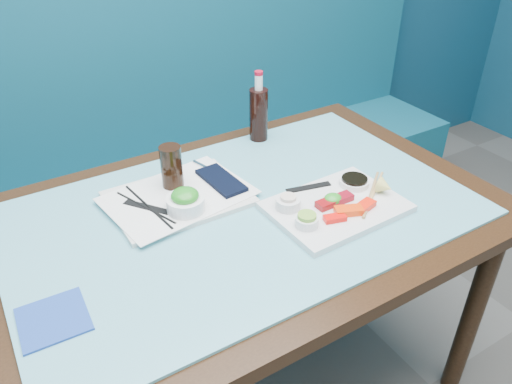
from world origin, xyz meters
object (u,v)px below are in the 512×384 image
booth_bench (147,187)px  seaweed_bowl (186,204)px  cola_bottle_body (259,115)px  serving_tray (178,198)px  blue_napkin (53,319)px  sashimi_plate (336,207)px  cola_glass (172,167)px  dining_table (243,236)px

booth_bench → seaweed_bowl: bearing=-100.1°
cola_bottle_body → booth_bench: bearing=117.4°
serving_tray → seaweed_bowl: 0.08m
booth_bench → blue_napkin: booth_bench is taller
serving_tray → cola_bottle_body: bearing=27.7°
seaweed_bowl → sashimi_plate: bearing=-28.2°
cola_glass → blue_napkin: (-0.41, -0.33, -0.07)m
dining_table → blue_napkin: (-0.53, -0.14, 0.09)m
sashimi_plate → dining_table: bearing=146.9°
serving_tray → cola_bottle_body: size_ratio=2.08×
booth_bench → cola_glass: booth_bench is taller
booth_bench → sashimi_plate: size_ratio=8.48×
sashimi_plate → serving_tray: size_ratio=0.97×
sashimi_plate → seaweed_bowl: seaweed_bowl is taller
sashimi_plate → cola_glass: bearing=134.4°
cola_bottle_body → seaweed_bowl: bearing=-144.9°
seaweed_bowl → blue_napkin: bearing=-153.2°
cola_glass → booth_bench: bearing=79.6°
serving_tray → cola_bottle_body: cola_bottle_body is taller
cola_bottle_body → sashimi_plate: bearing=-95.4°
booth_bench → blue_napkin: bearing=-118.4°
booth_bench → blue_napkin: (-0.53, -0.98, 0.39)m
cola_glass → blue_napkin: bearing=-141.4°
seaweed_bowl → blue_napkin: seaweed_bowl is taller
seaweed_bowl → cola_bottle_body: (0.40, 0.28, 0.05)m
serving_tray → seaweed_bowl: size_ratio=3.59×
sashimi_plate → blue_napkin: bearing=178.7°
blue_napkin → seaweed_bowl: bearing=26.8°
dining_table → seaweed_bowl: bearing=156.9°
seaweed_bowl → cola_bottle_body: 0.49m
booth_bench → cola_glass: size_ratio=23.91×
booth_bench → serving_tray: booth_bench is taller
dining_table → seaweed_bowl: 0.20m
cola_bottle_body → blue_napkin: size_ratio=1.30×
serving_tray → blue_napkin: size_ratio=2.70×
cola_glass → cola_bottle_body: size_ratio=0.71×
booth_bench → serving_tray: size_ratio=8.21×
sashimi_plate → cola_bottle_body: cola_bottle_body is taller
sashimi_plate → cola_bottle_body: (0.04, 0.47, 0.08)m
booth_bench → cola_bottle_body: (0.26, -0.50, 0.47)m
booth_bench → cola_bottle_body: 0.73m
dining_table → sashimi_plate: (0.22, -0.13, 0.10)m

